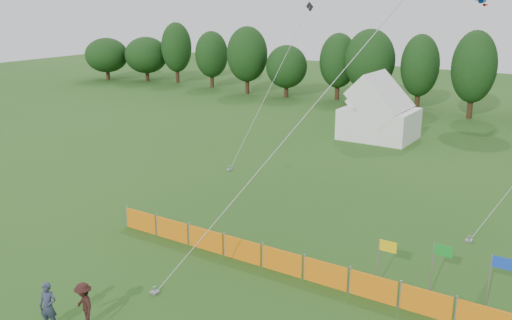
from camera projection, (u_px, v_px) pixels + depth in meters
The scene contains 8 objects.
treeline at pixel (506, 75), 51.84m from camera, with size 104.57×8.78×8.36m.
tent_left at pixel (370, 114), 47.19m from camera, with size 3.68×3.68×3.25m.
tent_right at pixel (379, 114), 45.38m from camera, with size 5.66×4.53×4.00m.
barrier_fence at pixel (303, 268), 23.03m from camera, with size 19.90×0.06×1.00m.
flag_row at pixel (465, 270), 20.75m from camera, with size 6.73×0.69×2.22m.
spectator_a at pixel (48, 306), 19.48m from camera, with size 0.63×0.41×1.72m, color #2F344E.
spectator_c at pixel (84, 305), 19.64m from camera, with size 1.06×0.61×1.64m, color black.
small_kite_dark at pixel (276, 76), 40.81m from camera, with size 0.75×11.31×10.66m.
Camera 1 is at (11.18, -10.98, 11.06)m, focal length 40.00 mm.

